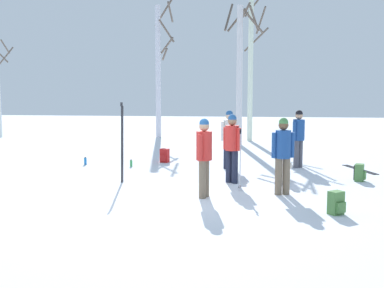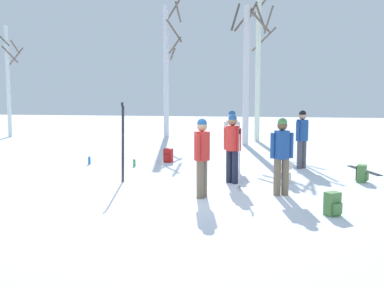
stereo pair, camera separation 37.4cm
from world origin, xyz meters
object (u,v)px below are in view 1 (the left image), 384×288
object	(u,v)px
person_1	(229,135)
dog	(283,167)
backpack_0	(165,156)
birch_tree_3	(251,67)
ski_pair_planted_0	(122,143)
ski_poles_0	(240,158)
birch_tree_1	(159,67)
person_4	(299,135)
water_bottle_1	(85,161)
birch_tree_2	(240,69)
person_0	(283,151)
person_2	(232,144)
water_bottle_0	(131,163)
backpack_1	(360,173)
ski_pair_lying_0	(360,169)
backpack_2	(336,203)
person_3	(204,153)

from	to	relation	value
person_1	dog	distance (m)	2.51
backpack_0	birch_tree_3	world-z (taller)	birch_tree_3
ski_pair_planted_0	ski_poles_0	bearing A→B (deg)	-11.40
person_1	birch_tree_1	bearing A→B (deg)	113.14
person_4	ski_poles_0	size ratio (longest dim) A/B	1.21
ski_poles_0	birch_tree_1	bearing A→B (deg)	109.36
dog	ski_pair_planted_0	size ratio (longest dim) A/B	0.43
ski_poles_0	person_4	bearing A→B (deg)	63.71
water_bottle_1	birch_tree_2	bearing A→B (deg)	51.78
person_4	birch_tree_1	world-z (taller)	birch_tree_1
person_0	water_bottle_1	distance (m)	6.82
water_bottle_1	birch_tree_2	world-z (taller)	birch_tree_2
person_2	water_bottle_0	xyz separation A→B (m)	(-3.11, 2.15, -0.88)
person_0	person_1	size ratio (longest dim) A/B	1.00
person_2	backpack_1	bearing A→B (deg)	10.68
dog	ski_pair_lying_0	bearing A→B (deg)	43.10
person_0	water_bottle_0	size ratio (longest dim) A/B	7.99
water_bottle_0	person_1	bearing A→B (deg)	0.16
person_0	birch_tree_3	xyz separation A→B (m)	(-0.70, 10.99, 2.33)
backpack_0	birch_tree_2	xyz separation A→B (m)	(2.27, 5.12, 2.93)
birch_tree_1	person_0	bearing A→B (deg)	-67.29
person_1	backpack_0	bearing A→B (deg)	156.19
birch_tree_3	ski_poles_0	bearing A→B (deg)	-91.34
person_2	water_bottle_0	distance (m)	3.88
ski_poles_0	birch_tree_1	xyz separation A→B (m)	(-4.11, 11.69, 2.59)
person_2	ski_pair_lying_0	distance (m)	4.45
ski_poles_0	backpack_2	world-z (taller)	ski_poles_0
water_bottle_0	water_bottle_1	xyz separation A→B (m)	(-1.50, 0.18, 0.01)
person_3	dog	size ratio (longest dim) A/B	2.01
person_1	backpack_1	size ratio (longest dim) A/B	3.90
backpack_1	ski_pair_lying_0	bearing A→B (deg)	77.41
person_3	ski_poles_0	distance (m)	1.17
water_bottle_0	backpack_1	bearing A→B (deg)	-13.62
ski_pair_lying_0	backpack_2	size ratio (longest dim) A/B	3.77
person_1	birch_tree_2	xyz separation A→B (m)	(0.17, 6.04, 2.16)
person_0	backpack_1	world-z (taller)	person_0
person_4	birch_tree_3	size ratio (longest dim) A/B	0.26
person_4	birch_tree_3	bearing A→B (deg)	101.00
water_bottle_1	birch_tree_1	world-z (taller)	birch_tree_1
person_4	birch_tree_2	xyz separation A→B (m)	(-1.86, 5.65, 2.16)
person_3	dog	distance (m)	2.68
water_bottle_0	water_bottle_1	distance (m)	1.51
person_3	backpack_1	world-z (taller)	person_3
person_1	backpack_2	size ratio (longest dim) A/B	3.90
dog	ski_pair_lying_0	world-z (taller)	dog
person_2	water_bottle_1	xyz separation A→B (m)	(-4.61, 2.33, -0.87)
water_bottle_0	birch_tree_2	size ratio (longest dim) A/B	0.04
water_bottle_1	ski_pair_planted_0	bearing A→B (deg)	-53.64
person_2	backpack_1	distance (m)	3.37
birch_tree_3	person_3	bearing A→B (deg)	-95.00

